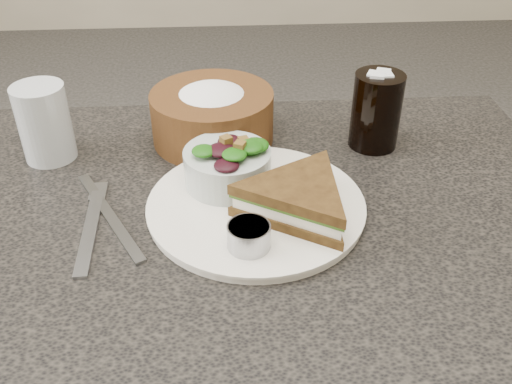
{
  "coord_description": "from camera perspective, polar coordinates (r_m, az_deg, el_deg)",
  "views": [
    {
      "loc": [
        -0.0,
        -0.61,
        1.22
      ],
      "look_at": [
        0.04,
        0.02,
        0.78
      ],
      "focal_mm": 40.0,
      "sensor_mm": 36.0,
      "label": 1
    }
  ],
  "objects": [
    {
      "name": "salad_bowl",
      "position": [
        0.79,
        -2.88,
        3.09
      ],
      "size": [
        0.15,
        0.15,
        0.07
      ],
      "primitive_type": null,
      "rotation": [
        0.0,
        0.0,
        -0.22
      ],
      "color": "#B0BBB7",
      "rests_on": "dinner_plate"
    },
    {
      "name": "cola_glass",
      "position": [
        0.92,
        11.97,
        8.29
      ],
      "size": [
        0.09,
        0.09,
        0.13
      ],
      "primitive_type": null,
      "rotation": [
        0.0,
        0.0,
        -0.26
      ],
      "color": "black",
      "rests_on": "dining_table"
    },
    {
      "name": "bread_basket",
      "position": [
        0.92,
        -4.41,
        8.35
      ],
      "size": [
        0.2,
        0.2,
        0.11
      ],
      "primitive_type": null,
      "rotation": [
        0.0,
        0.0,
        0.04
      ],
      "color": "#58371A",
      "rests_on": "dining_table"
    },
    {
      "name": "water_glass",
      "position": [
        0.92,
        -20.4,
        6.5
      ],
      "size": [
        0.09,
        0.09,
        0.12
      ],
      "primitive_type": "cylinder",
      "rotation": [
        0.0,
        0.0,
        0.16
      ],
      "color": "silver",
      "rests_on": "dining_table"
    },
    {
      "name": "fork",
      "position": [
        0.77,
        -16.26,
        -3.74
      ],
      "size": [
        0.02,
        0.18,
        0.0
      ],
      "primitive_type": "cube",
      "rotation": [
        0.0,
        0.0,
        0.04
      ],
      "color": "#A1A5AD",
      "rests_on": "dining_table"
    },
    {
      "name": "orange_wedge",
      "position": [
        0.81,
        0.36,
        1.89
      ],
      "size": [
        0.08,
        0.08,
        0.02
      ],
      "primitive_type": "cone",
      "rotation": [
        0.0,
        0.0,
        0.83
      ],
      "color": "orange",
      "rests_on": "dinner_plate"
    },
    {
      "name": "dressing_ramekin",
      "position": [
        0.69,
        -0.72,
        -4.46
      ],
      "size": [
        0.06,
        0.06,
        0.03
      ],
      "primitive_type": "cylinder",
      "rotation": [
        0.0,
        0.0,
        0.19
      ],
      "color": "#999AA1",
      "rests_on": "dinner_plate"
    },
    {
      "name": "sandwich",
      "position": [
        0.74,
        4.31,
        -0.7
      ],
      "size": [
        0.25,
        0.25,
        0.05
      ],
      "primitive_type": null,
      "rotation": [
        0.0,
        0.0,
        -0.54
      ],
      "color": "#4F3616",
      "rests_on": "dinner_plate"
    },
    {
      "name": "dinner_plate",
      "position": [
        0.78,
        0.0,
        -1.44
      ],
      "size": [
        0.29,
        0.29,
        0.01
      ],
      "primitive_type": "cylinder",
      "color": "white",
      "rests_on": "dining_table"
    },
    {
      "name": "knife",
      "position": [
        0.79,
        -14.47,
        -2.25
      ],
      "size": [
        0.12,
        0.2,
        0.0
      ],
      "primitive_type": "cube",
      "rotation": [
        0.0,
        0.0,
        0.49
      ],
      "color": "gray",
      "rests_on": "dining_table"
    }
  ]
}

